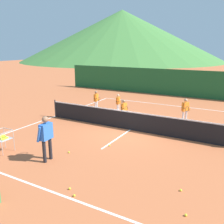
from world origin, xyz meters
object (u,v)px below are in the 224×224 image
object	(u,v)px
student_0	(96,99)
tennis_ball_1	(109,145)
tennis_ball_3	(69,152)
tennis_ball_4	(181,190)
ball_cart	(3,138)
instructor	(46,134)
student_3	(185,108)
tennis_ball_0	(186,215)
student_1	(118,102)
student_2	(124,108)
tennis_ball_5	(74,195)
tennis_ball_2	(70,189)
tennis_net	(130,120)

from	to	relation	value
student_0	tennis_ball_1	bearing A→B (deg)	-52.19
tennis_ball_3	tennis_ball_4	size ratio (longest dim) A/B	1.00
ball_cart	instructor	bearing A→B (deg)	7.12
instructor	student_3	bearing A→B (deg)	65.58
student_3	tennis_ball_0	distance (m)	8.21
student_1	tennis_ball_0	size ratio (longest dim) A/B	18.05
student_0	student_2	xyz separation A→B (m)	(2.68, -1.28, -0.04)
tennis_ball_0	tennis_ball_5	xyz separation A→B (m)	(-2.95, -0.69, 0.00)
student_0	tennis_ball_2	distance (m)	9.40
instructor	tennis_ball_5	size ratio (longest dim) A/B	25.16
ball_cart	tennis_ball_0	xyz separation A→B (m)	(7.33, -0.40, -0.56)
tennis_ball_2	tennis_ball_3	size ratio (longest dim) A/B	1.00
student_1	tennis_ball_1	distance (m)	5.45
ball_cart	tennis_ball_5	distance (m)	4.54
ball_cart	tennis_ball_4	world-z (taller)	ball_cart
tennis_ball_2	tennis_ball_5	size ratio (longest dim) A/B	1.00
tennis_ball_0	tennis_ball_2	world-z (taller)	same
tennis_ball_5	student_3	bearing A→B (deg)	83.12
tennis_ball_1	tennis_ball_4	bearing A→B (deg)	-28.75
tennis_ball_1	tennis_ball_2	bearing A→B (deg)	-80.02
student_0	tennis_ball_2	bearing A→B (deg)	-62.22
tennis_ball_2	tennis_ball_4	size ratio (longest dim) A/B	1.00
student_2	tennis_ball_5	size ratio (longest dim) A/B	18.17
tennis_ball_3	ball_cart	bearing A→B (deg)	-153.94
student_0	tennis_ball_5	world-z (taller)	student_0
student_0	tennis_ball_4	xyz separation A→B (m)	(7.26, -6.77, -0.75)
tennis_ball_0	tennis_ball_5	size ratio (longest dim) A/B	1.00
student_3	tennis_ball_1	world-z (taller)	student_3
student_3	tennis_ball_4	world-z (taller)	student_3
ball_cart	tennis_ball_2	bearing A→B (deg)	-12.21
student_0	tennis_ball_4	bearing A→B (deg)	-42.98
student_1	tennis_ball_3	bearing A→B (deg)	-80.02
tennis_net	tennis_ball_4	xyz separation A→B (m)	(3.63, -4.26, -0.47)
student_1	tennis_ball_5	xyz separation A→B (m)	(3.12, -8.60, -0.71)
instructor	tennis_ball_4	size ratio (longest dim) A/B	25.16
student_0	student_1	distance (m)	1.58
tennis_ball_3	tennis_ball_5	xyz separation A→B (m)	(2.00, -2.25, 0.00)
ball_cart	tennis_ball_4	distance (m)	6.99
tennis_ball_5	tennis_ball_1	bearing A→B (deg)	104.37
student_3	student_2	bearing A→B (deg)	-155.28
student_1	tennis_net	bearing A→B (deg)	-51.86
student_3	tennis_ball_3	xyz separation A→B (m)	(-3.04, -6.38, -0.78)
student_2	ball_cart	size ratio (longest dim) A/B	1.37
student_3	tennis_ball_3	distance (m)	7.11
ball_cart	tennis_ball_1	size ratio (longest dim) A/B	13.22
tennis_ball_0	tennis_ball_1	distance (m)	4.89
tennis_ball_0	tennis_ball_4	size ratio (longest dim) A/B	1.00
tennis_ball_4	tennis_ball_3	bearing A→B (deg)	173.54
tennis_ball_5	instructor	bearing A→B (deg)	149.16
tennis_net	ball_cart	xyz separation A→B (m)	(-3.31, -4.90, 0.09)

